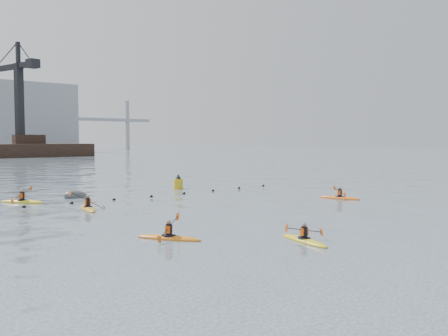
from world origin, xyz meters
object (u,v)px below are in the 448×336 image
Objects in this scene: kayaker_0 at (169,237)px; kayaker_1 at (304,240)px; kayaker_4 at (340,197)px; mooring_buoy at (77,197)px; kayaker_5 at (22,201)px; kayaker_3 at (88,208)px; nav_buoy at (178,184)px.

kayaker_0 is 0.96× the size of kayaker_1.
kayaker_4 reaches higher than kayaker_1.
kayaker_1 is at bearing -85.97° from mooring_buoy.
kayaker_1 is 1.00× the size of kayaker_5.
kayaker_4 is 1.06× the size of kayaker_5.
kayaker_1 is 20.78m from mooring_buoy.
kayaker_3 reaches higher than kayaker_0.
kayaker_4 is 22.13m from kayaker_5.
kayaker_5 is at bearing 122.97° from kayaker_3.
kayaker_3 is 1.56× the size of mooring_buoy.
kayaker_4 is 2.15× the size of nav_buoy.
kayaker_0 is 16.29m from kayaker_5.
kayaker_5 is 13.14m from nav_buoy.
kayaker_3 is 12.71m from nav_buoy.
kayaker_1 is at bearing -77.14° from kayaker_0.
kayaker_0 is at bearing -123.69° from kayaker_5.
kayaker_3 is 1.10× the size of kayaker_5.
nav_buoy is at bearing 22.24° from kayaker_0.
kayaker_1 is 20.97m from kayaker_5.
mooring_buoy is at bearing -31.58° from kayaker_5.
kayaker_5 is at bearing 61.82° from kayaker_0.
kayaker_0 is 10.48m from kayaker_3.
kayaker_4 is at bearing -9.58° from kayaker_3.
kayaker_3 is at bearing -106.19° from mooring_buoy.
nav_buoy is at bearing -82.92° from kayaker_4.
kayaker_3 is (-3.28, 14.46, 0.01)m from kayaker_1.
kayaker_1 is at bearing -64.79° from kayaker_3.
kayaker_5 is (-1.33, 16.23, 0.01)m from kayaker_0.
nav_buoy is at bearing -35.47° from kayaker_5.
kayaker_3 reaches higher than kayaker_5.
kayaker_5 reaches higher than kayaker_4.
kayaker_3 reaches higher than kayaker_4.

